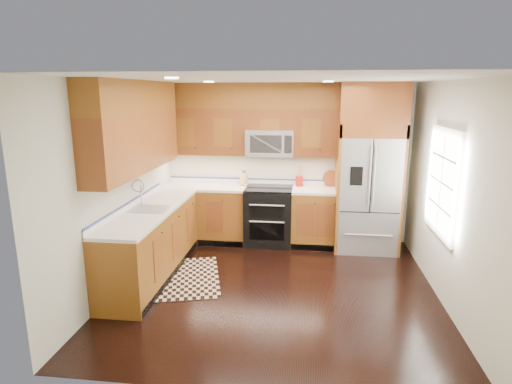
# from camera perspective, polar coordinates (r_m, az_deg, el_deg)

# --- Properties ---
(ground) EXTENTS (4.00, 4.00, 0.00)m
(ground) POSITION_cam_1_polar(r_m,az_deg,el_deg) (5.63, 2.63, -12.68)
(ground) COLOR black
(ground) RESTS_ON ground
(wall_back) EXTENTS (4.00, 0.02, 2.60)m
(wall_back) POSITION_cam_1_polar(r_m,az_deg,el_deg) (7.16, 4.01, 3.87)
(wall_back) COLOR beige
(wall_back) RESTS_ON ground
(wall_left) EXTENTS (0.02, 4.00, 2.60)m
(wall_left) POSITION_cam_1_polar(r_m,az_deg,el_deg) (5.70, -17.69, 0.86)
(wall_left) COLOR beige
(wall_left) RESTS_ON ground
(wall_right) EXTENTS (0.02, 4.00, 2.60)m
(wall_right) POSITION_cam_1_polar(r_m,az_deg,el_deg) (5.43, 24.32, -0.28)
(wall_right) COLOR beige
(wall_right) RESTS_ON ground
(window) EXTENTS (0.04, 1.10, 1.30)m
(window) POSITION_cam_1_polar(r_m,az_deg,el_deg) (5.59, 23.61, 1.19)
(window) COLOR white
(window) RESTS_ON ground
(base_cabinets) EXTENTS (2.85, 3.00, 0.90)m
(base_cabinets) POSITION_cam_1_polar(r_m,az_deg,el_deg) (6.48, -7.64, -4.96)
(base_cabinets) COLOR brown
(base_cabinets) RESTS_ON ground
(countertop) EXTENTS (2.86, 3.01, 0.04)m
(countertop) POSITION_cam_1_polar(r_m,az_deg,el_deg) (6.43, -6.28, -0.71)
(countertop) COLOR silver
(countertop) RESTS_ON base_cabinets
(upper_cabinets) EXTENTS (2.85, 3.00, 1.15)m
(upper_cabinets) POSITION_cam_1_polar(r_m,az_deg,el_deg) (6.34, -6.93, 9.20)
(upper_cabinets) COLOR brown
(upper_cabinets) RESTS_ON ground
(range) EXTENTS (0.76, 0.67, 0.95)m
(range) POSITION_cam_1_polar(r_m,az_deg,el_deg) (7.04, 1.72, -3.21)
(range) COLOR black
(range) RESTS_ON ground
(microwave) EXTENTS (0.76, 0.40, 0.42)m
(microwave) POSITION_cam_1_polar(r_m,az_deg,el_deg) (6.93, 1.88, 6.59)
(microwave) COLOR #B2B2B7
(microwave) RESTS_ON ground
(refrigerator) EXTENTS (0.98, 0.75, 2.60)m
(refrigerator) POSITION_cam_1_polar(r_m,az_deg,el_deg) (6.84, 14.78, 3.06)
(refrigerator) COLOR #B2B2B7
(refrigerator) RESTS_ON ground
(sink_faucet) EXTENTS (0.54, 0.44, 0.37)m
(sink_faucet) POSITION_cam_1_polar(r_m,az_deg,el_deg) (5.87, -14.22, -1.65)
(sink_faucet) COLOR #B2B2B7
(sink_faucet) RESTS_ON countertop
(rug) EXTENTS (1.13, 1.51, 0.01)m
(rug) POSITION_cam_1_polar(r_m,az_deg,el_deg) (5.98, -8.99, -11.15)
(rug) COLOR black
(rug) RESTS_ON ground
(knife_block) EXTENTS (0.12, 0.14, 0.25)m
(knife_block) POSITION_cam_1_polar(r_m,az_deg,el_deg) (7.13, -1.63, 1.76)
(knife_block) COLOR tan
(knife_block) RESTS_ON countertop
(utensil_crock) EXTENTS (0.16, 0.16, 0.35)m
(utensil_crock) POSITION_cam_1_polar(r_m,az_deg,el_deg) (7.07, 5.81, 1.75)
(utensil_crock) COLOR #A41514
(utensil_crock) RESTS_ON countertop
(cutting_board) EXTENTS (0.29, 0.29, 0.02)m
(cutting_board) POSITION_cam_1_polar(r_m,az_deg,el_deg) (7.16, 9.94, 0.85)
(cutting_board) COLOR brown
(cutting_board) RESTS_ON countertop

